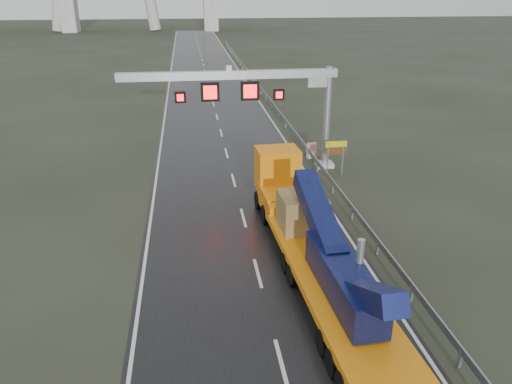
{
  "coord_description": "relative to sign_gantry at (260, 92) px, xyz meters",
  "views": [
    {
      "loc": [
        -2.76,
        -15.65,
        12.3
      ],
      "look_at": [
        0.2,
        6.12,
        3.2
      ],
      "focal_mm": 35.0,
      "sensor_mm": 36.0,
      "label": 1
    }
  ],
  "objects": [
    {
      "name": "ground",
      "position": [
        -2.1,
        -17.99,
        -5.61
      ],
      "size": [
        400.0,
        400.0,
        0.0
      ],
      "primitive_type": "plane",
      "color": "#282C1F",
      "rests_on": "ground"
    },
    {
      "name": "road",
      "position": [
        -2.1,
        22.01,
        -5.6
      ],
      "size": [
        11.0,
        200.0,
        0.02
      ],
      "primitive_type": "cube",
      "color": "black",
      "rests_on": "ground"
    },
    {
      "name": "guardrail",
      "position": [
        4.0,
        12.01,
        -4.91
      ],
      "size": [
        0.2,
        140.0,
        1.4
      ],
      "primitive_type": null,
      "color": "gray",
      "rests_on": "ground"
    },
    {
      "name": "sign_gantry",
      "position": [
        0.0,
        0.0,
        0.0
      ],
      "size": [
        14.9,
        1.2,
        7.42
      ],
      "color": "#A1A19D",
      "rests_on": "ground"
    },
    {
      "name": "heavy_haul_truck",
      "position": [
        0.42,
        -13.12,
        -3.93
      ],
      "size": [
        3.57,
        18.63,
        4.35
      ],
      "rotation": [
        0.0,
        0.0,
        0.05
      ],
      "color": "orange",
      "rests_on": "ground"
    },
    {
      "name": "exit_sign_pair",
      "position": [
        5.0,
        -1.94,
        -3.83
      ],
      "size": [
        1.48,
        0.09,
        2.54
      ],
      "rotation": [
        0.0,
        0.0,
        -0.01
      ],
      "color": "#979A9F",
      "rests_on": "ground"
    },
    {
      "name": "striped_barrier",
      "position": [
        4.31,
        2.01,
        -5.01
      ],
      "size": [
        0.78,
        0.55,
        1.2
      ],
      "primitive_type": "cube",
      "rotation": [
        0.0,
        0.0,
        0.25
      ],
      "color": "red",
      "rests_on": "ground"
    }
  ]
}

